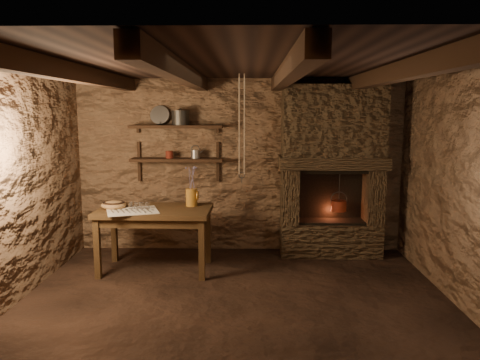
{
  "coord_description": "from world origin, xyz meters",
  "views": [
    {
      "loc": [
        0.15,
        -4.49,
        1.97
      ],
      "look_at": [
        0.03,
        0.9,
        1.16
      ],
      "focal_mm": 35.0,
      "sensor_mm": 36.0,
      "label": 1
    }
  ],
  "objects_px": {
    "stoneware_jug": "(192,189)",
    "red_pot": "(339,205)",
    "work_table": "(155,237)",
    "wooden_bowl": "(114,205)",
    "iron_stockpot": "(181,118)"
  },
  "relations": [
    {
      "from": "wooden_bowl",
      "to": "stoneware_jug",
      "type": "bearing_deg",
      "value": 9.17
    },
    {
      "from": "work_table",
      "to": "stoneware_jug",
      "type": "xyz_separation_m",
      "value": [
        0.44,
        0.17,
        0.58
      ]
    },
    {
      "from": "stoneware_jug",
      "to": "red_pot",
      "type": "xyz_separation_m",
      "value": [
        1.93,
        0.48,
        -0.29
      ]
    },
    {
      "from": "wooden_bowl",
      "to": "work_table",
      "type": "bearing_deg",
      "value": -1.76
    },
    {
      "from": "red_pot",
      "to": "work_table",
      "type": "bearing_deg",
      "value": -164.74
    },
    {
      "from": "stoneware_jug",
      "to": "red_pot",
      "type": "height_order",
      "value": "stoneware_jug"
    },
    {
      "from": "work_table",
      "to": "red_pot",
      "type": "distance_m",
      "value": 2.47
    },
    {
      "from": "iron_stockpot",
      "to": "red_pot",
      "type": "relative_size",
      "value": 0.44
    },
    {
      "from": "stoneware_jug",
      "to": "red_pot",
      "type": "distance_m",
      "value": 2.01
    },
    {
      "from": "stoneware_jug",
      "to": "wooden_bowl",
      "type": "height_order",
      "value": "stoneware_jug"
    },
    {
      "from": "wooden_bowl",
      "to": "red_pot",
      "type": "bearing_deg",
      "value": 12.38
    },
    {
      "from": "red_pot",
      "to": "stoneware_jug",
      "type": "bearing_deg",
      "value": -166.07
    },
    {
      "from": "stoneware_jug",
      "to": "wooden_bowl",
      "type": "xyz_separation_m",
      "value": [
        -0.94,
        -0.15,
        -0.18
      ]
    },
    {
      "from": "wooden_bowl",
      "to": "iron_stockpot",
      "type": "bearing_deg",
      "value": 45.77
    },
    {
      "from": "work_table",
      "to": "red_pot",
      "type": "bearing_deg",
      "value": 16.54
    }
  ]
}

